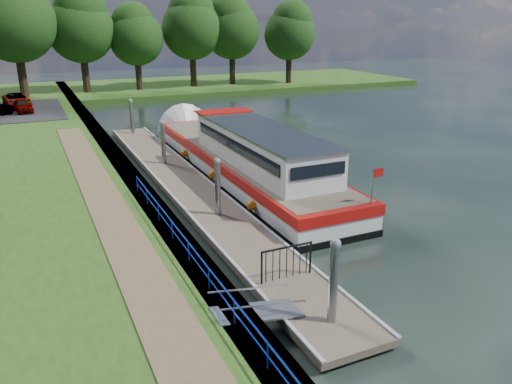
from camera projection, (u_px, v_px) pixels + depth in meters
name	position (u px, v px, depth m)	size (l,w,h in m)	color
ground	(321.00, 323.00, 14.67)	(160.00, 160.00, 0.00)	black
bank_edge	(130.00, 180.00, 26.39)	(1.10, 90.00, 0.78)	#473D2D
far_bank	(186.00, 86.00, 63.90)	(60.00, 18.00, 0.60)	#274B15
footpath	(118.00, 226.00, 19.52)	(1.60, 40.00, 0.05)	brown
blue_fence	(198.00, 259.00, 15.72)	(0.04, 18.04, 0.72)	#0C2DBF
pontoon	(188.00, 189.00, 25.76)	(2.50, 30.00, 0.56)	brown
mooring_piles	(187.00, 168.00, 25.40)	(0.30, 27.30, 3.55)	gray
gangway	(257.00, 311.00, 14.16)	(2.58, 1.00, 0.92)	#A5A8AD
gate_panel	(287.00, 258.00, 16.18)	(1.85, 0.05, 1.15)	black
barge	(239.00, 156.00, 28.31)	(4.36, 21.15, 4.78)	black
horizon_trees	(69.00, 24.00, 53.15)	(54.38, 10.03, 12.87)	#332316
car_a	(23.00, 106.00, 43.04)	(1.31, 3.26, 1.11)	#999999
car_d	(17.00, 100.00, 45.77)	(1.99, 4.32, 1.20)	#999999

